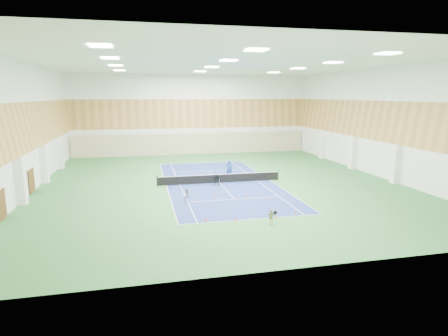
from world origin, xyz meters
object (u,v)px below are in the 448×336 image
(child_court, at_px, (187,195))
(child_apron, at_px, (271,217))
(coach, at_px, (229,168))
(ball_cart, at_px, (217,180))
(tennis_net, at_px, (220,178))

(child_court, relative_size, child_apron, 1.07)
(child_court, bearing_deg, coach, 58.89)
(child_court, relative_size, ball_cart, 1.25)
(coach, xyz_separation_m, child_apron, (-0.76, -15.97, -0.38))
(coach, height_order, child_court, coach)
(tennis_net, bearing_deg, coach, 58.96)
(tennis_net, distance_m, child_apron, 13.20)
(coach, relative_size, child_apron, 1.69)
(coach, bearing_deg, child_apron, 99.64)
(child_apron, bearing_deg, tennis_net, 105.74)
(child_apron, bearing_deg, child_court, 137.18)
(child_apron, bearing_deg, coach, 99.01)
(child_court, xyz_separation_m, ball_cart, (3.69, 5.22, -0.12))
(child_court, bearing_deg, child_apron, -52.52)
(tennis_net, bearing_deg, ball_cart, -116.34)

